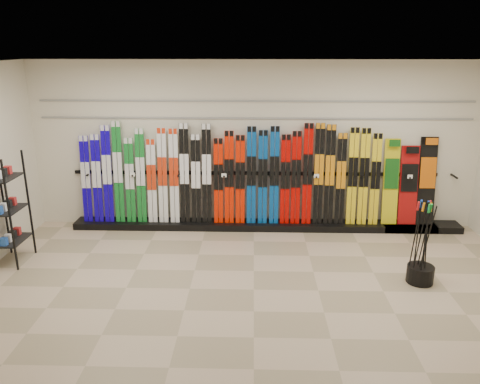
{
  "coord_description": "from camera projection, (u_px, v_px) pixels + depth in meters",
  "views": [
    {
      "loc": [
        -0.03,
        -5.76,
        3.22
      ],
      "look_at": [
        -0.22,
        1.0,
        1.1
      ],
      "focal_mm": 35.0,
      "sensor_mm": 36.0,
      "label": 1
    }
  ],
  "objects": [
    {
      "name": "floor",
      "position": [
        254.0,
        290.0,
        6.46
      ],
      "size": [
        8.0,
        8.0,
        0.0
      ],
      "primitive_type": "plane",
      "color": "gray",
      "rests_on": "ground"
    },
    {
      "name": "back_wall",
      "position": [
        255.0,
        146.0,
        8.39
      ],
      "size": [
        8.0,
        0.0,
        8.0
      ],
      "primitive_type": "plane",
      "rotation": [
        1.57,
        0.0,
        0.0
      ],
      "color": "beige",
      "rests_on": "floor"
    },
    {
      "name": "ceiling",
      "position": [
        256.0,
        65.0,
        5.56
      ],
      "size": [
        8.0,
        8.0,
        0.0
      ],
      "primitive_type": "plane",
      "rotation": [
        3.14,
        0.0,
        0.0
      ],
      "color": "silver",
      "rests_on": "back_wall"
    },
    {
      "name": "ski_rack_base",
      "position": [
        266.0,
        225.0,
        8.61
      ],
      "size": [
        8.0,
        0.4,
        0.12
      ],
      "primitive_type": "cube",
      "color": "black",
      "rests_on": "floor"
    },
    {
      "name": "skis",
      "position": [
        230.0,
        177.0,
        8.38
      ],
      "size": [
        5.38,
        0.18,
        1.84
      ],
      "color": "#1000A6",
      "rests_on": "ski_rack_base"
    },
    {
      "name": "snowboards",
      "position": [
        410.0,
        183.0,
        8.37
      ],
      "size": [
        0.93,
        0.24,
        1.57
      ],
      "color": "gold",
      "rests_on": "ski_rack_base"
    },
    {
      "name": "accessory_rack",
      "position": [
        7.0,
        209.0,
        7.07
      ],
      "size": [
        0.4,
        0.6,
        1.71
      ],
      "primitive_type": "cube",
      "color": "black",
      "rests_on": "floor"
    },
    {
      "name": "pole_bin",
      "position": [
        420.0,
        274.0,
        6.63
      ],
      "size": [
        0.37,
        0.37,
        0.25
      ],
      "primitive_type": "cylinder",
      "color": "black",
      "rests_on": "floor"
    },
    {
      "name": "ski_poles",
      "position": [
        422.0,
        242.0,
        6.49
      ],
      "size": [
        0.27,
        0.29,
        1.18
      ],
      "color": "black",
      "rests_on": "pole_bin"
    },
    {
      "name": "slatwall_rail_0",
      "position": [
        255.0,
        118.0,
        8.22
      ],
      "size": [
        7.6,
        0.02,
        0.03
      ],
      "primitive_type": "cube",
      "color": "gray",
      "rests_on": "back_wall"
    },
    {
      "name": "slatwall_rail_1",
      "position": [
        255.0,
        101.0,
        8.13
      ],
      "size": [
        7.6,
        0.02,
        0.03
      ],
      "primitive_type": "cube",
      "color": "gray",
      "rests_on": "back_wall"
    }
  ]
}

